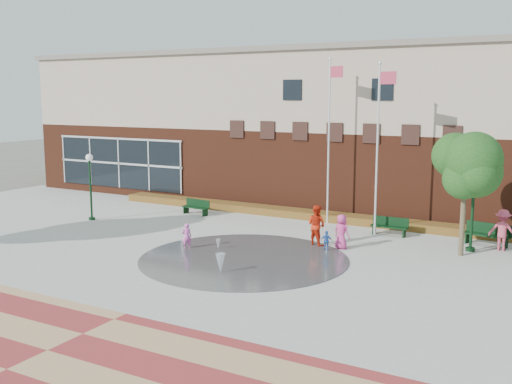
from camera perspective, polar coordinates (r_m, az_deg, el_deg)
The scene contains 21 objects.
ground at distance 21.75m, azimuth -5.22°, elevation -8.26°, with size 120.00×120.00×0.00m, color #666056.
plaza_concrete at distance 25.01m, azimuth 0.00°, elevation -5.88°, with size 46.00×18.00×0.01m, color #A8A8A0.
paver_band at distance 16.82m, azimuth -19.25°, elevation -14.10°, with size 46.00×6.00×0.01m, color maroon.
splash_pad at distance 24.17m, azimuth -1.17°, elevation -6.42°, with size 8.40×8.40×0.01m, color #383A3D.
library_building at distance 36.55m, azimuth 10.45°, elevation 6.12°, with size 44.40×10.40×9.20m.
flower_bed at distance 31.67m, azimuth 6.75°, elevation -2.73°, with size 26.00×1.20×0.40m, color #A72814.
flagpole_left at distance 30.36m, azimuth 7.02°, elevation 5.65°, with size 0.91×0.47×8.38m.
flagpole_right at distance 27.80m, azimuth 11.58°, elevation 4.82°, with size 0.93×0.41×8.01m.
lamp_left at distance 32.38m, azimuth -15.51°, elevation 1.18°, with size 0.37×0.37×3.51m.
lamp_right at distance 26.43m, azimuth 20.00°, elevation -0.08°, with size 0.43×0.43×4.03m.
bench_left at distance 33.09m, azimuth -5.76°, elevation -1.71°, with size 1.72×0.66×0.84m.
bench_mid at distance 28.75m, azimuth 12.57°, elevation -3.54°, with size 1.73×0.48×0.87m.
bench_right at distance 28.04m, azimuth 21.09°, elevation -4.18°, with size 2.05×0.94×1.00m.
tree_mid at distance 25.40m, azimuth 19.33°, elevation 2.27°, with size 2.99×2.99×5.05m.
water_jet_a at distance 22.32m, azimuth -3.40°, elevation -7.78°, with size 0.37×0.37×0.73m, color white.
water_jet_b at distance 25.65m, azimuth -3.63°, elevation -5.52°, with size 0.19×0.19×0.44m, color white.
child_splash at distance 25.78m, azimuth -6.62°, elevation -4.20°, with size 0.41×0.27×1.13m, color #EF5CC2.
adult_red at distance 26.29m, azimuth 5.77°, elevation -3.17°, with size 0.88×0.68×1.80m, color red.
adult_pink at distance 25.82m, azimuth 8.14°, elevation -3.77°, with size 0.74×0.48×1.51m, color #CC3981.
child_blue at distance 25.43m, azimuth 6.74°, elevation -4.67°, with size 0.52×0.22×0.89m, color #2D5CB5.
person_bench at distance 27.32m, azimuth 22.43°, elevation -3.38°, with size 1.15×0.66×1.78m, color #BF425A.
Camera 1 is at (11.81, -17.06, 6.51)m, focal length 42.00 mm.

